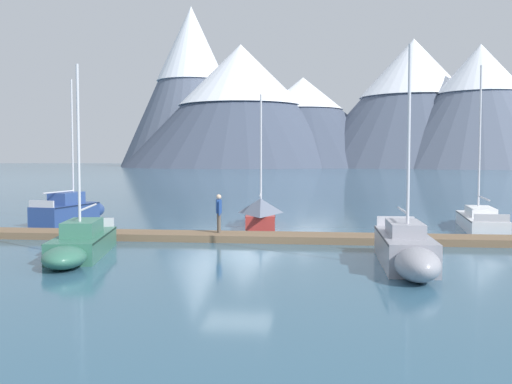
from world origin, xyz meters
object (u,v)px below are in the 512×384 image
(sailboat_nearest_berth, at_px, (72,210))
(sailboat_second_berth, at_px, (80,243))
(sailboat_mid_dock_port, at_px, (261,212))
(sailboat_mid_dock_starboard, at_px, (407,249))
(sailboat_far_berth, at_px, (479,219))
(person_on_dock, at_px, (219,211))

(sailboat_nearest_berth, xyz_separation_m, sailboat_second_berth, (5.17, -11.12, -0.16))
(sailboat_mid_dock_port, bearing_deg, sailboat_second_berth, -116.96)
(sailboat_mid_dock_starboard, xyz_separation_m, sailboat_far_berth, (5.20, 11.54, -0.15))
(sailboat_mid_dock_port, height_order, sailboat_mid_dock_starboard, sailboat_mid_dock_starboard)
(sailboat_nearest_berth, relative_size, person_on_dock, 4.70)
(sailboat_nearest_berth, xyz_separation_m, sailboat_far_berth, (21.84, -0.38, -0.20))
(sailboat_mid_dock_starboard, bearing_deg, sailboat_mid_dock_port, 117.45)
(sailboat_mid_dock_port, xyz_separation_m, person_on_dock, (-1.29, -5.50, 0.56))
(person_on_dock, bearing_deg, sailboat_second_berth, -128.56)
(sailboat_far_berth, distance_m, person_on_dock, 13.67)
(sailboat_second_berth, bearing_deg, sailboat_mid_dock_port, 63.04)
(sailboat_nearest_berth, relative_size, sailboat_second_berth, 1.14)
(sailboat_far_berth, bearing_deg, sailboat_nearest_berth, 179.00)
(sailboat_nearest_berth, relative_size, sailboat_far_berth, 0.96)
(sailboat_far_berth, xyz_separation_m, person_on_dock, (-12.49, -5.50, 0.79))
(sailboat_far_berth, bearing_deg, person_on_dock, -156.23)
(sailboat_nearest_berth, bearing_deg, sailboat_mid_dock_starboard, -35.63)
(sailboat_mid_dock_port, xyz_separation_m, sailboat_mid_dock_starboard, (6.00, -11.54, -0.08))
(sailboat_nearest_berth, height_order, sailboat_far_berth, sailboat_far_berth)
(sailboat_second_berth, xyz_separation_m, sailboat_mid_dock_port, (5.47, 10.74, 0.19))
(sailboat_mid_dock_starboard, distance_m, sailboat_far_berth, 12.66)
(sailboat_nearest_berth, bearing_deg, person_on_dock, -32.18)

